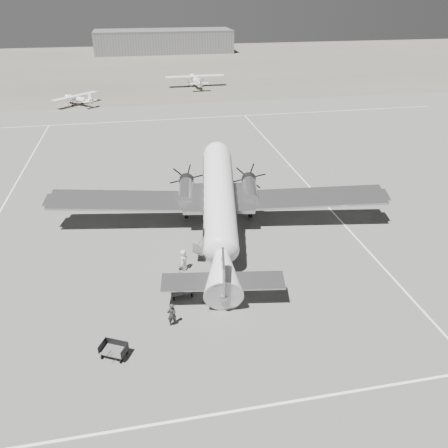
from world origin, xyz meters
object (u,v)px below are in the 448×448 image
Objects in this scene: ramp_agent at (182,273)px; dc3_airliner at (219,206)px; ground_crew at (172,314)px; passenger at (183,260)px; light_plane_left at (78,100)px; baggage_cart_far at (114,350)px; baggage_cart_near at (182,290)px; hangar_main at (164,41)px; light_plane_right at (195,81)px.

dc3_airliner is at bearing -20.37° from ramp_agent.
ground_crew is 0.98× the size of passenger.
light_plane_left is 61.93m from baggage_cart_far.
light_plane_left reaches higher than baggage_cart_near.
light_plane_left is 56.58m from ramp_agent.
dc3_airliner is 14.75m from baggage_cart_far.
ground_crew reaches higher than baggage_cart_far.
light_plane_left is 5.75× the size of baggage_cart_near.
hangar_main is 1.45× the size of dc3_airliner.
baggage_cart_near is (-10.23, -68.42, -0.81)m from light_plane_right.
baggage_cart_near is (11.99, -56.70, -0.50)m from light_plane_left.
dc3_airliner is 17.89× the size of passenger.
passenger reaches higher than ground_crew.
light_plane_left reaches higher than ground_crew.
ground_crew is (-4.78, -10.06, -1.96)m from dc3_airliner.
dc3_airliner is at bearing 56.51° from baggage_cart_near.
hangar_main is 123.26m from ramp_agent.
ramp_agent is (12.21, -55.24, -0.18)m from light_plane_left.
light_plane_left is 0.75× the size of light_plane_right.
light_plane_left is 57.96m from baggage_cart_near.
baggage_cart_far is (-4.28, -4.74, -0.02)m from baggage_cart_near.
baggage_cart_near is at bearing -100.62° from light_plane_right.
light_plane_left is at bearing 24.26° from ramp_agent.
passenger is (4.75, 7.79, 0.38)m from baggage_cart_far.
light_plane_right is 66.10m from passenger.
ground_crew is at bearing 177.07° from ramp_agent.
passenger is (0.25, 1.59, 0.05)m from ramp_agent.
passenger is at bearing -93.50° from hangar_main.
hangar_main is at bearing 17.05° from passenger.
baggage_cart_near is 6.38m from baggage_cart_far.
ramp_agent is 1.61m from passenger.
baggage_cart_far is 3.95m from ground_crew.
light_plane_right is 74.59m from baggage_cart_far.
dc3_airliner reaches higher than ramp_agent.
hangar_main reaches higher than passenger.
ramp_agent is (4.51, 6.20, 0.33)m from baggage_cart_far.
dc3_airliner is 19.20× the size of baggage_cart_far.
hangar_main reaches higher than ground_crew.
baggage_cart_near is 1.05× the size of baggage_cart_far.
passenger is at bearing -119.94° from dc3_airliner.
ground_crew is (11.11, -59.46, -0.15)m from light_plane_left.
ground_crew reaches higher than ramp_agent.
hangar_main reaches higher than light_plane_left.
dc3_airliner is 51.92m from light_plane_left.
baggage_cart_near is at bearing 74.76° from baggage_cart_far.
baggage_cart_far is 0.95× the size of ground_crew.
light_plane_left is 5.74× the size of ground_crew.
hangar_main is 4.63× the size of light_plane_left.
dc3_airliner is 61.46m from light_plane_right.
light_plane_right is at bearing 12.07° from passenger.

